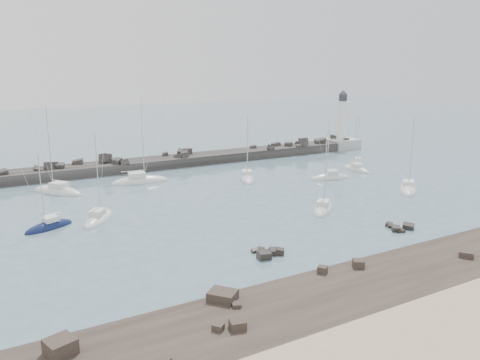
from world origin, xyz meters
The scene contains 16 objects.
ground centered at (0.00, 0.00, 0.00)m, with size 400.00×400.00×0.00m, color slate.
rock_shelf centered at (-0.24, -22.00, 0.02)m, with size 140.00×12.53×1.96m.
rock_cluster_near centered at (-4.61, -10.28, 0.14)m, with size 3.42×3.46×1.38m.
rock_cluster_far centered at (13.57, -11.19, 0.16)m, with size 3.56×3.27×1.12m.
breakwater centered at (-7.45, 38.00, 0.31)m, with size 115.00×6.54×5.42m.
lighthouse centered at (47.00, 38.00, 3.09)m, with size 7.00×7.00×14.60m.
sailboat_1 centered at (-19.99, 27.06, 0.14)m, with size 7.90×8.99×14.53m.
sailboat_2 centered at (-23.46, 9.97, 0.13)m, with size 6.42×4.12×9.93m.
sailboat_3 centered at (-17.45, 10.14, 0.14)m, with size 6.25×7.53×12.02m.
sailboat_4 centered at (-6.64, 27.35, 0.15)m, with size 10.00×4.14×15.31m.
sailboat_5 centered at (10.36, 20.32, 0.14)m, with size 5.51×8.13×12.50m.
sailboat_6 centered at (10.56, -0.35, 0.13)m, with size 6.98×6.69×11.73m.
sailboat_7 centered at (23.42, 13.65, 0.14)m, with size 7.54×3.78×11.57m.
sailboat_8 centered at (32.31, 16.78, 0.13)m, with size 2.28×7.08×11.22m.
sailboat_9 centered at (29.08, 1.31, 0.13)m, with size 7.81×7.51×13.06m.
sailboat_10 centered at (36.86, 21.23, 0.13)m, with size 5.31×6.23×10.12m.
Camera 1 is at (-29.47, -48.53, 19.01)m, focal length 35.00 mm.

